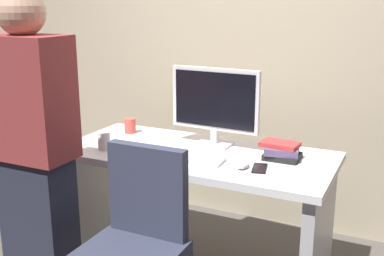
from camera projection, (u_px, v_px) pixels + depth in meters
The scene contains 10 objects.
wall_back at pixel (252, 13), 3.28m from camera, with size 6.40×0.10×3.00m, color tan.
desk at pixel (196, 190), 2.73m from camera, with size 1.53×0.70×0.76m.
person_at_desk at pixel (34, 159), 2.29m from camera, with size 0.40×0.24×1.64m.
monitor at pixel (215, 103), 2.72m from camera, with size 0.54×0.15×0.46m.
keyboard at pixel (184, 157), 2.54m from camera, with size 0.43×0.13×0.02m, color white.
mouse at pixel (242, 165), 2.41m from camera, with size 0.06×0.10×0.03m, color white.
cup_near_keyboard at pixel (104, 141), 2.70m from camera, with size 0.07×0.07×0.10m, color white.
cup_by_monitor at pixel (130, 126), 3.05m from camera, with size 0.07×0.07×0.09m, color #D84C3F.
book_stack at pixel (282, 151), 2.54m from camera, with size 0.22×0.19×0.09m.
cell_phone at pixel (260, 168), 2.40m from camera, with size 0.07×0.14×0.01m, color black.
Camera 1 is at (1.08, -2.31, 1.58)m, focal length 44.47 mm.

